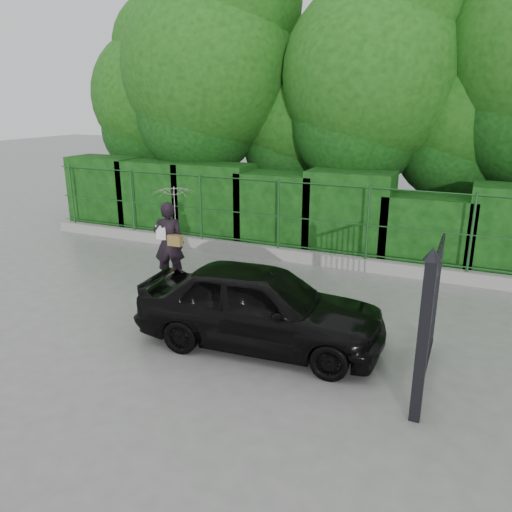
% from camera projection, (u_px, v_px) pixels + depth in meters
% --- Properties ---
extents(ground, '(80.00, 80.00, 0.00)m').
position_uv_depth(ground, '(170.00, 323.00, 9.40)').
color(ground, gray).
extents(kerb, '(14.00, 0.25, 0.30)m').
position_uv_depth(kerb, '(264.00, 252.00, 13.28)').
color(kerb, '#9E9E99').
rests_on(kerb, ground).
extents(fence, '(14.13, 0.06, 1.80)m').
position_uv_depth(fence, '(272.00, 214.00, 12.87)').
color(fence, '#1A481E').
rests_on(fence, kerb).
extents(hedge, '(14.20, 1.20, 2.28)m').
position_uv_depth(hedge, '(272.00, 209.00, 13.93)').
color(hedge, black).
rests_on(hedge, ground).
extents(trees, '(17.10, 6.15, 8.08)m').
position_uv_depth(trees, '(345.00, 78.00, 14.31)').
color(trees, black).
rests_on(trees, ground).
extents(gate, '(0.22, 2.33, 2.36)m').
position_uv_depth(gate, '(427.00, 323.00, 6.62)').
color(gate, black).
rests_on(gate, ground).
extents(woman, '(1.04, 0.99, 2.24)m').
position_uv_depth(woman, '(172.00, 222.00, 11.01)').
color(woman, black).
rests_on(woman, ground).
extents(car, '(4.29, 1.98, 1.42)m').
position_uv_depth(car, '(260.00, 306.00, 8.38)').
color(car, black).
rests_on(car, ground).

